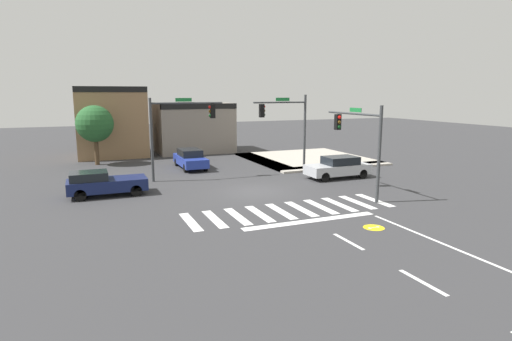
# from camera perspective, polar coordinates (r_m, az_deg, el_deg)

# --- Properties ---
(ground_plane) EXTENTS (120.00, 120.00, 0.00)m
(ground_plane) POSITION_cam_1_polar(r_m,az_deg,el_deg) (25.50, 0.11, -2.83)
(ground_plane) COLOR #353538
(crosswalk_near) EXTENTS (10.85, 3.01, 0.01)m
(crosswalk_near) POSITION_cam_1_polar(r_m,az_deg,el_deg) (21.55, 4.75, -5.35)
(crosswalk_near) COLOR silver
(crosswalk_near) RESTS_ON ground_plane
(lane_markings) EXTENTS (6.80, 18.75, 0.01)m
(lane_markings) POSITION_cam_1_polar(r_m,az_deg,el_deg) (16.76, 19.52, -10.60)
(lane_markings) COLOR white
(lane_markings) RESTS_ON ground_plane
(bike_detector_marking) EXTENTS (0.94, 0.94, 0.01)m
(bike_detector_marking) POSITION_cam_1_polar(r_m,az_deg,el_deg) (19.46, 15.65, -7.45)
(bike_detector_marking) COLOR yellow
(bike_detector_marking) RESTS_ON ground_plane
(curb_corner_northeast) EXTENTS (10.00, 10.60, 0.15)m
(curb_corner_northeast) POSITION_cam_1_polar(r_m,az_deg,el_deg) (37.47, 6.54, 1.49)
(curb_corner_northeast) COLOR #B2AA9E
(curb_corner_northeast) RESTS_ON ground_plane
(storefront_row) EXTENTS (14.56, 6.54, 6.44)m
(storefront_row) POSITION_cam_1_polar(r_m,az_deg,el_deg) (42.53, -14.29, 6.11)
(storefront_row) COLOR #93704C
(storefront_row) RESTS_ON ground_plane
(traffic_signal_southeast) EXTENTS (0.32, 5.11, 5.22)m
(traffic_signal_southeast) POSITION_cam_1_polar(r_m,az_deg,el_deg) (24.74, 13.70, 4.84)
(traffic_signal_southeast) COLOR #383A3D
(traffic_signal_southeast) RESTS_ON ground_plane
(traffic_signal_northeast) EXTENTS (4.27, 0.32, 5.74)m
(traffic_signal_northeast) POSITION_cam_1_polar(r_m,az_deg,el_deg) (31.35, 4.15, 6.78)
(traffic_signal_northeast) COLOR #383A3D
(traffic_signal_northeast) RESTS_ON ground_plane
(traffic_signal_northwest) EXTENTS (5.02, 0.32, 5.55)m
(traffic_signal_northwest) POSITION_cam_1_polar(r_m,az_deg,el_deg) (28.95, -10.33, 6.37)
(traffic_signal_northwest) COLOR #383A3D
(traffic_signal_northwest) RESTS_ON ground_plane
(car_silver) EXTENTS (4.50, 1.86, 1.51)m
(car_silver) POSITION_cam_1_polar(r_m,az_deg,el_deg) (29.94, 11.08, 0.45)
(car_silver) COLOR #B7BABF
(car_silver) RESTS_ON ground_plane
(car_navy) EXTENTS (4.38, 1.87, 1.45)m
(car_navy) POSITION_cam_1_polar(r_m,az_deg,el_deg) (25.82, -19.93, -1.61)
(car_navy) COLOR #141E4C
(car_navy) RESTS_ON ground_plane
(car_blue) EXTENTS (1.78, 4.61, 1.51)m
(car_blue) POSITION_cam_1_polar(r_m,az_deg,el_deg) (33.59, -8.88, 1.59)
(car_blue) COLOR #23389E
(car_blue) RESTS_ON ground_plane
(roadside_tree) EXTENTS (3.00, 3.00, 4.90)m
(roadside_tree) POSITION_cam_1_polar(r_m,az_deg,el_deg) (36.99, -20.99, 5.90)
(roadside_tree) COLOR #4C3823
(roadside_tree) RESTS_ON ground_plane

